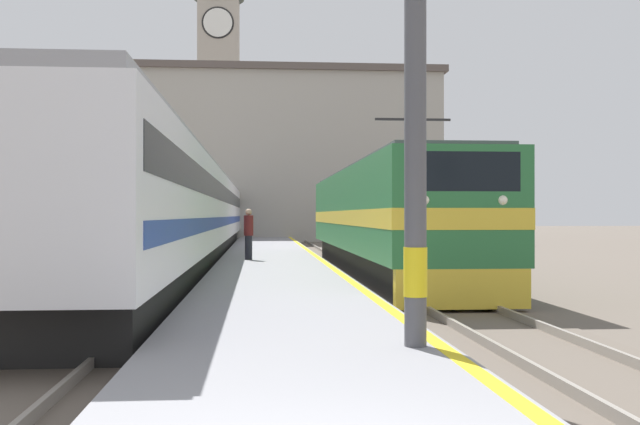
{
  "coord_description": "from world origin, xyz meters",
  "views": [
    {
      "loc": [
        -0.46,
        -3.97,
        1.97
      ],
      "look_at": [
        2.13,
        27.79,
        2.09
      ],
      "focal_mm": 42.0,
      "sensor_mm": 36.0,
      "label": 1
    }
  ],
  "objects_px": {
    "person_on_platform": "(249,233)",
    "clock_tower": "(219,91)",
    "locomotive_train": "(382,219)",
    "passenger_train": "(199,213)"
  },
  "relations": [
    {
      "from": "passenger_train",
      "to": "clock_tower",
      "type": "bearing_deg",
      "value": 91.53
    },
    {
      "from": "passenger_train",
      "to": "person_on_platform",
      "type": "height_order",
      "value": "passenger_train"
    },
    {
      "from": "locomotive_train",
      "to": "person_on_platform",
      "type": "bearing_deg",
      "value": 153.8
    },
    {
      "from": "locomotive_train",
      "to": "passenger_train",
      "type": "distance_m",
      "value": 13.12
    },
    {
      "from": "clock_tower",
      "to": "passenger_train",
      "type": "bearing_deg",
      "value": -88.47
    },
    {
      "from": "locomotive_train",
      "to": "person_on_platform",
      "type": "xyz_separation_m",
      "value": [
        -4.45,
        2.19,
        -0.48
      ]
    },
    {
      "from": "passenger_train",
      "to": "person_on_platform",
      "type": "distance_m",
      "value": 9.31
    },
    {
      "from": "locomotive_train",
      "to": "person_on_platform",
      "type": "height_order",
      "value": "locomotive_train"
    },
    {
      "from": "person_on_platform",
      "to": "clock_tower",
      "type": "distance_m",
      "value": 46.29
    },
    {
      "from": "person_on_platform",
      "to": "clock_tower",
      "type": "relative_size",
      "value": 0.07
    }
  ]
}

